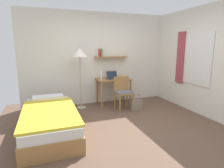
# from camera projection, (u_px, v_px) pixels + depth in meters

# --- Properties ---
(ground_plane) EXTENTS (5.28, 5.28, 0.00)m
(ground_plane) POSITION_uv_depth(u_px,v_px,m) (129.00, 129.00, 3.83)
(ground_plane) COLOR brown
(wall_back) EXTENTS (4.40, 0.27, 2.60)m
(wall_back) POSITION_uv_depth(u_px,v_px,m) (100.00, 59.00, 5.43)
(wall_back) COLOR silver
(wall_back) RESTS_ON ground_plane
(wall_right) EXTENTS (0.10, 4.40, 2.60)m
(wall_right) POSITION_uv_depth(u_px,v_px,m) (210.00, 62.00, 4.28)
(wall_right) COLOR silver
(wall_right) RESTS_ON ground_plane
(bed) EXTENTS (0.98, 2.05, 0.54)m
(bed) POSITION_uv_depth(u_px,v_px,m) (50.00, 120.00, 3.64)
(bed) COLOR #9E703D
(bed) RESTS_ON ground_plane
(desk) EXTENTS (0.95, 0.56, 0.75)m
(desk) POSITION_uv_depth(u_px,v_px,m) (114.00, 84.00, 5.37)
(desk) COLOR #9E703D
(desk) RESTS_ON ground_plane
(desk_chair) EXTENTS (0.46, 0.42, 0.87)m
(desk_chair) POSITION_uv_depth(u_px,v_px,m) (123.00, 91.00, 4.96)
(desk_chair) COLOR #9E703D
(desk_chair) RESTS_ON ground_plane
(standing_lamp) EXTENTS (0.40, 0.40, 1.61)m
(standing_lamp) POSITION_uv_depth(u_px,v_px,m) (80.00, 56.00, 4.84)
(standing_lamp) COLOR #B2A893
(standing_lamp) RESTS_ON ground_plane
(laptop) EXTENTS (0.32, 0.24, 0.21)m
(laptop) POSITION_uv_depth(u_px,v_px,m) (112.00, 77.00, 5.32)
(laptop) COLOR #2D2D33
(laptop) RESTS_ON desk
(water_bottle) EXTENTS (0.06, 0.06, 0.24)m
(water_bottle) POSITION_uv_depth(u_px,v_px,m) (101.00, 75.00, 5.19)
(water_bottle) COLOR silver
(water_bottle) RESTS_ON desk
(book_stack) EXTENTS (0.18, 0.25, 0.07)m
(book_stack) POSITION_uv_depth(u_px,v_px,m) (123.00, 77.00, 5.44)
(book_stack) COLOR orange
(book_stack) RESTS_ON desk
(handbag) EXTENTS (0.31, 0.11, 0.43)m
(handbag) POSITION_uv_depth(u_px,v_px,m) (136.00, 104.00, 4.95)
(handbag) COLOR gray
(handbag) RESTS_ON ground_plane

